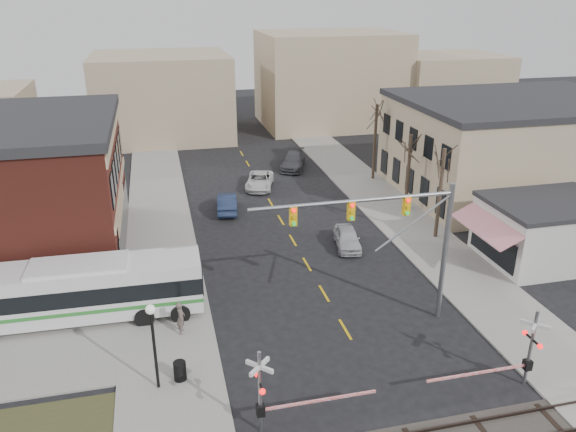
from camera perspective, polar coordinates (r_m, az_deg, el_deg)
The scene contains 20 objects.
ground at distance 29.98m, azimuth 7.10°, elevation -13.44°, with size 160.00×160.00×0.00m, color black.
sidewalk_west at distance 46.03m, azimuth -12.91°, elevation -0.47°, with size 5.00×60.00×0.12m, color gray.
sidewalk_east at distance 49.65m, azimuth 9.50°, elevation 1.50°, with size 5.00×60.00×0.12m, color gray.
tan_building at distance 54.39m, azimuth 22.13°, elevation 6.63°, with size 20.30×15.30×8.50m.
awning_shop at distance 41.71m, azimuth 24.83°, elevation -1.34°, with size 9.74×6.20×4.30m.
tree_east_a at distance 42.17m, azimuth 15.17°, elevation 2.19°, with size 0.28×0.28×6.75m.
tree_east_b at distance 47.41m, azimuth 12.12°, elevation 4.41°, with size 0.28×0.28×6.30m.
tree_east_c at distance 54.38m, azimuth 8.81°, elevation 7.43°, with size 0.28×0.28×7.20m.
transit_bus at distance 33.24m, azimuth -20.20°, elevation -7.07°, with size 13.14×3.16×3.37m.
traffic_signal_mast at distance 29.71m, azimuth 10.97°, elevation -1.21°, with size 10.89×0.30×8.00m.
rr_crossing_west at distance 24.20m, azimuth -1.81°, elevation -17.41°, with size 5.60×1.36×4.00m.
rr_crossing_east at distance 28.52m, azimuth 22.70°, elevation -12.49°, with size 5.60×1.36×4.00m.
street_lamp at distance 26.18m, azimuth -13.60°, elevation -11.16°, with size 0.44×0.44×4.41m.
trash_bin at distance 27.96m, azimuth -10.92°, elevation -15.18°, with size 0.60×0.60×0.95m, color black.
car_a at distance 40.49m, azimuth 6.04°, elevation -2.24°, with size 1.65×4.10×1.40m, color #B3B4B8.
car_b at distance 46.95m, azimuth -6.21°, elevation 1.35°, with size 1.58×4.54×1.50m, color #1B2744.
car_c at distance 52.34m, azimuth -2.90°, elevation 3.61°, with size 2.28×4.94×1.37m, color silver.
car_d at distance 58.07m, azimuth 0.52°, elevation 5.63°, with size 2.20×5.40×1.57m, color #3F3F44.
pedestrian_near at distance 30.95m, azimuth -10.83°, elevation -10.11°, with size 0.67×0.44×1.85m, color #62544E.
pedestrian_far at distance 35.24m, azimuth -13.41°, elevation -6.36°, with size 0.75×0.58×1.54m, color #384162.
Camera 1 is at (-9.11, -22.64, 17.42)m, focal length 35.00 mm.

